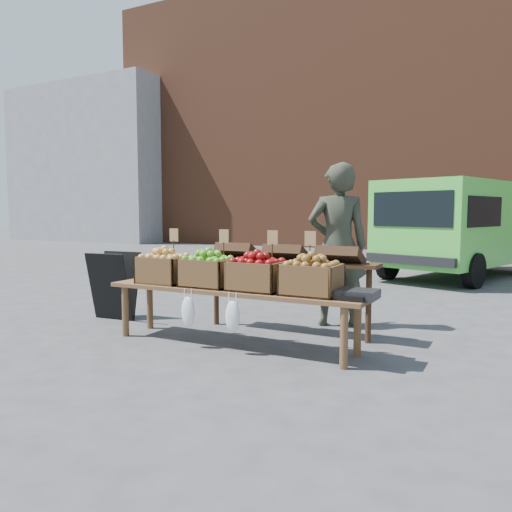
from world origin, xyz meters
The scene contains 13 objects.
ground centered at (0.00, 0.00, 0.00)m, with size 80.00×80.00×0.00m, color #464649.
brick_building centered at (0.00, 15.00, 5.00)m, with size 24.00×4.00×10.00m, color brown.
grey_building centered at (-14.00, 13.00, 3.50)m, with size 8.00×3.00×7.00m, color gray.
delivery_van centered at (2.52, 6.66, 0.95)m, with size 1.94×4.22×1.89m, color green, non-canonical shape.
vendor centered at (1.71, 1.36, 0.94)m, with size 0.68×0.45×1.87m, color #313528.
chalkboard_sign centered at (-0.83, 0.41, 0.42)m, with size 0.55×0.30×0.84m, color black, non-canonical shape.
back_table centered at (1.34, 0.75, 0.52)m, with size 2.10×0.44×1.04m, color #372113, non-canonical shape.
display_bench centered at (1.08, 0.03, 0.28)m, with size 2.70×0.56×0.57m, color brown, non-canonical shape.
crate_golden_apples centered at (0.25, 0.03, 0.71)m, with size 0.50×0.40×0.28m, color gold, non-canonical shape.
crate_russet_pears centered at (0.80, 0.03, 0.71)m, with size 0.50×0.40×0.28m, color #3A7910, non-canonical shape.
crate_red_apples centered at (1.35, 0.03, 0.71)m, with size 0.50×0.40×0.28m, color #6D0900, non-canonical shape.
crate_green_apples centered at (1.90, 0.03, 0.71)m, with size 0.50×0.40×0.28m, color olive, non-canonical shape.
weighing_scale centered at (2.33, 0.03, 0.61)m, with size 0.34×0.30×0.08m, color black.
Camera 1 is at (3.53, -4.15, 1.32)m, focal length 35.00 mm.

